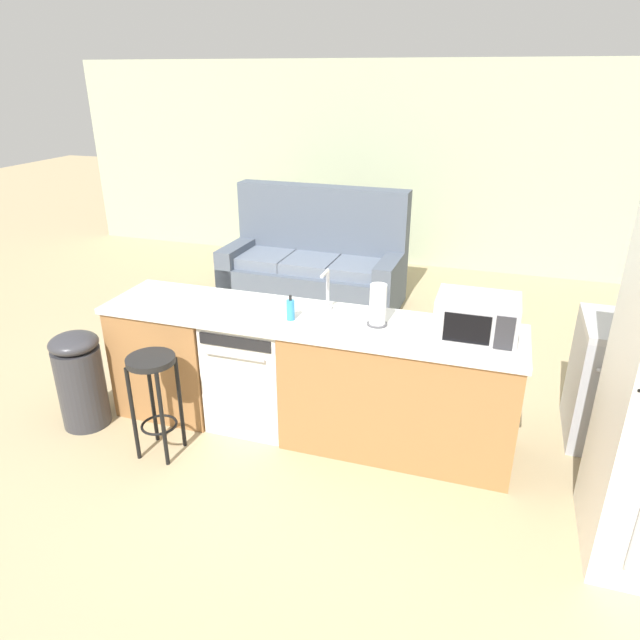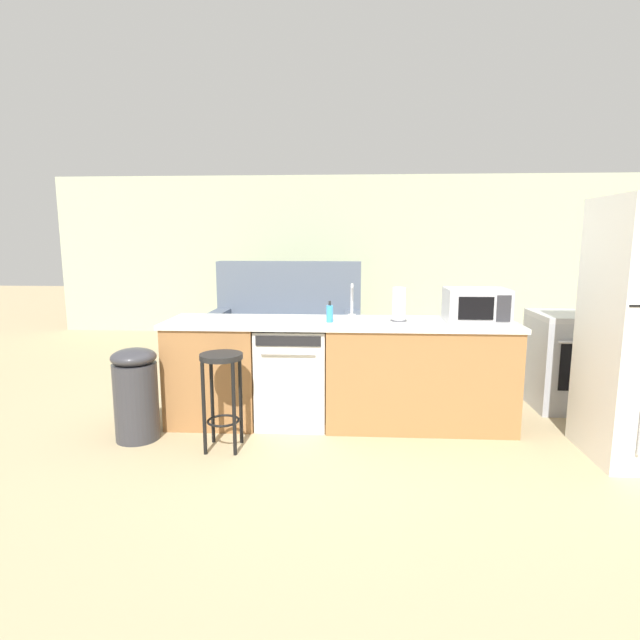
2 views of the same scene
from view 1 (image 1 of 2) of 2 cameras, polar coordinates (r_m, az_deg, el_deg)
ground_plane at (r=4.39m, az=-3.22°, el=-10.29°), size 24.00×24.00×0.00m
wall_back at (r=7.74m, az=10.25°, el=14.74°), size 10.00×0.06×2.60m
kitchen_counter at (r=4.10m, az=-0.21°, el=-6.00°), size 2.94×0.66×0.90m
dishwasher at (r=4.25m, az=-6.51°, el=-4.96°), size 0.58×0.61×0.84m
stove_range at (r=4.52m, az=28.72°, el=-5.71°), size 0.76×0.68×0.90m
microwave at (r=3.66m, az=15.40°, el=0.19°), size 0.50×0.37×0.28m
sink_faucet at (r=3.97m, az=0.72°, el=2.77°), size 0.07×0.18×0.30m
paper_towel_roll at (r=3.75m, az=5.81°, el=1.46°), size 0.14×0.14×0.28m
soap_bottle at (r=3.84m, az=-2.96°, el=1.05°), size 0.06×0.06×0.18m
bar_stool at (r=3.96m, az=-16.28°, el=-6.24°), size 0.32×0.32×0.74m
trash_bin at (r=4.55m, az=-22.85°, el=-5.44°), size 0.35×0.35×0.74m
couch at (r=6.57m, az=-0.43°, el=5.41°), size 2.02×0.95×1.27m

